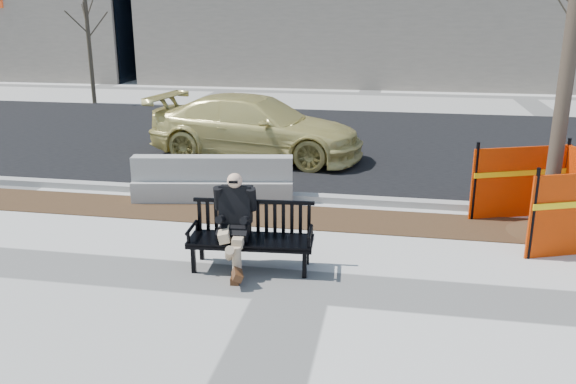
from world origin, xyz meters
name	(u,v)px	position (x,y,z in m)	size (l,w,h in m)	color
ground	(296,285)	(0.00, 0.00, 0.00)	(120.00, 120.00, 0.00)	beige
mulch_strip	(321,218)	(0.00, 2.60, 0.00)	(40.00, 1.20, 0.02)	#47301C
asphalt_street	(351,142)	(0.00, 8.80, 0.00)	(60.00, 10.40, 0.01)	black
curb	(328,199)	(0.00, 3.55, 0.06)	(60.00, 0.25, 0.12)	#9E9B93
bench	(252,268)	(-0.68, 0.42, 0.00)	(1.72, 0.62, 0.92)	black
seated_man	(236,266)	(-0.92, 0.45, 0.00)	(0.56, 0.94, 1.31)	black
tree_fence	(545,234)	(3.58, 2.54, 0.00)	(2.67, 2.67, 6.67)	#F13600
sedan	(257,158)	(-2.08, 6.66, 0.00)	(2.07, 5.09, 1.48)	#CEBF6A
jersey_barrier_left	(214,200)	(-2.11, 3.28, 0.00)	(2.94, 0.59, 0.84)	#9B9791
far_tree_left	(95,103)	(-10.18, 14.10, 0.00)	(1.72, 1.72, 4.65)	#473D2D
far_tree_right	(561,117)	(6.55, 13.96, 0.00)	(1.84, 1.84, 4.97)	#3F3628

